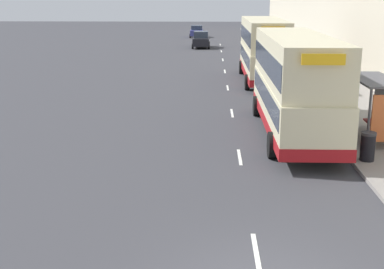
# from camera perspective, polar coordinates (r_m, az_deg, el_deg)

# --- Properties ---
(pavement) EXTENTS (5.00, 93.00, 0.14)m
(pavement) POSITION_cam_1_polar(r_m,az_deg,el_deg) (49.68, 10.92, 7.70)
(pavement) COLOR gray
(pavement) RESTS_ON ground_plane
(lane_mark_0) EXTENTS (0.12, 2.00, 0.01)m
(lane_mark_0) POSITION_cam_1_polar(r_m,az_deg,el_deg) (13.15, 6.86, -12.35)
(lane_mark_0) COLOR silver
(lane_mark_0) RESTS_ON ground_plane
(lane_mark_1) EXTENTS (0.12, 2.00, 0.01)m
(lane_mark_1) POSITION_cam_1_polar(r_m,az_deg,el_deg) (20.27, 5.11, -2.41)
(lane_mark_1) COLOR silver
(lane_mark_1) RESTS_ON ground_plane
(lane_mark_2) EXTENTS (0.12, 2.00, 0.01)m
(lane_mark_2) POSITION_cam_1_polar(r_m,az_deg,el_deg) (27.69, 4.29, 2.29)
(lane_mark_2) COLOR silver
(lane_mark_2) RESTS_ON ground_plane
(lane_mark_3) EXTENTS (0.12, 2.00, 0.01)m
(lane_mark_3) POSITION_cam_1_polar(r_m,az_deg,el_deg) (35.22, 3.82, 4.99)
(lane_mark_3) COLOR silver
(lane_mark_3) RESTS_ON ground_plane
(lane_mark_4) EXTENTS (0.12, 2.00, 0.01)m
(lane_mark_4) POSITION_cam_1_polar(r_m,az_deg,el_deg) (42.80, 3.52, 6.74)
(lane_mark_4) COLOR silver
(lane_mark_4) RESTS_ON ground_plane
(lane_mark_5) EXTENTS (0.12, 2.00, 0.01)m
(lane_mark_5) POSITION_cam_1_polar(r_m,az_deg,el_deg) (50.41, 3.30, 7.96)
(lane_mark_5) COLOR silver
(lane_mark_5) RESTS_ON ground_plane
(lane_mark_6) EXTENTS (0.12, 2.00, 0.01)m
(lane_mark_6) POSITION_cam_1_polar(r_m,az_deg,el_deg) (58.04, 3.14, 8.86)
(lane_mark_6) COLOR silver
(lane_mark_6) RESTS_ON ground_plane
(lane_mark_7) EXTENTS (0.12, 2.00, 0.01)m
(lane_mark_7) POSITION_cam_1_polar(r_m,az_deg,el_deg) (65.68, 3.02, 9.55)
(lane_mark_7) COLOR silver
(lane_mark_7) RESTS_ON ground_plane
(bus_shelter) EXTENTS (1.60, 4.20, 2.48)m
(bus_shelter) POSITION_cam_1_polar(r_m,az_deg,el_deg) (23.06, 19.42, 3.69)
(bus_shelter) COLOR #4C4C51
(bus_shelter) RESTS_ON ground_plane
(double_decker_bus_near) EXTENTS (2.85, 11.11, 4.30)m
(double_decker_bus_near) POSITION_cam_1_polar(r_m,az_deg,el_deg) (23.33, 10.91, 5.41)
(double_decker_bus_near) COLOR beige
(double_decker_bus_near) RESTS_ON ground_plane
(double_decker_bus_ahead) EXTENTS (2.85, 11.03, 4.30)m
(double_decker_bus_ahead) POSITION_cam_1_polar(r_m,az_deg,el_deg) (37.75, 7.61, 9.05)
(double_decker_bus_ahead) COLOR beige
(double_decker_bus_ahead) RESTS_ON ground_plane
(car_0) EXTENTS (1.94, 4.10, 1.66)m
(car_0) POSITION_cam_1_polar(r_m,az_deg,el_deg) (76.80, 0.51, 10.95)
(car_0) COLOR navy
(car_0) RESTS_ON ground_plane
(car_1) EXTENTS (2.00, 4.43, 1.84)m
(car_1) POSITION_cam_1_polar(r_m,az_deg,el_deg) (61.76, 0.97, 10.07)
(car_1) COLOR black
(car_1) RESTS_ON ground_plane
(litter_bin) EXTENTS (0.55, 0.55, 1.05)m
(litter_bin) POSITION_cam_1_polar(r_m,az_deg,el_deg) (20.22, 18.24, -1.20)
(litter_bin) COLOR black
(litter_bin) RESTS_ON ground_plane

